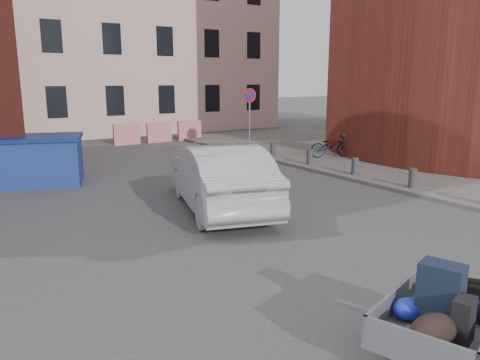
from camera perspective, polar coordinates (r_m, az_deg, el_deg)
ground at (r=9.25m, az=3.08°, el=-7.63°), size 120.00×120.00×0.00m
sidewalk at (r=18.97m, az=20.84°, el=2.06°), size 9.00×24.00×0.12m
building_pink at (r=31.34m, az=-12.38°, el=19.01°), size 16.00×8.00×14.00m
no_parking_sign at (r=19.95m, az=1.20°, el=8.97°), size 0.60×0.09×2.65m
bollards at (r=15.49m, az=13.83°, el=1.65°), size 0.22×9.02×0.55m
barriers at (r=24.07m, az=-9.82°, el=5.73°), size 4.70×0.18×1.00m
trailer at (r=5.69m, az=23.35°, el=-15.21°), size 1.86×1.97×1.20m
dumpster at (r=15.51m, az=-25.12°, el=2.16°), size 3.91×2.84×1.47m
silver_car at (r=11.38m, az=-2.47°, el=0.39°), size 3.01×5.19×1.62m
bicycle at (r=18.81m, az=11.01°, el=4.11°), size 1.78×1.09×0.89m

